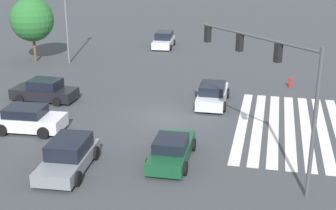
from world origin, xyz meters
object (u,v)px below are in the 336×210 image
(car_2, at_px, (164,40))
(street_light_pole_b, at_px, (65,7))
(car_0, at_px, (212,94))
(car_4, at_px, (172,150))
(tree_corner_a, at_px, (32,20))
(car_3, at_px, (45,91))
(car_5, at_px, (28,119))
(fire_hydrant, at_px, (290,82))
(car_1, at_px, (68,156))
(traffic_signal_mast, at_px, (270,72))

(car_2, distance_m, street_light_pole_b, 11.90)
(car_0, distance_m, car_4, 9.36)
(street_light_pole_b, relative_size, tree_corner_a, 1.48)
(car_3, bearing_deg, car_5, 108.82)
(car_3, xyz_separation_m, car_5, (-5.38, -1.69, 0.02))
(fire_hydrant, bearing_deg, car_3, 112.61)
(car_0, distance_m, fire_hydrant, 7.43)
(car_1, bearing_deg, car_5, -136.92)
(car_2, height_order, fire_hydrant, car_2)
(traffic_signal_mast, relative_size, car_2, 1.53)
(car_0, distance_m, car_3, 11.81)
(car_3, relative_size, tree_corner_a, 0.78)
(car_1, height_order, car_5, car_1)
(car_4, bearing_deg, street_light_pole_b, 35.78)
(car_1, relative_size, car_5, 1.08)
(tree_corner_a, xyz_separation_m, fire_hydrant, (-3.28, -23.17, -3.45))
(car_0, xyz_separation_m, car_1, (-11.36, 5.55, 0.03))
(traffic_signal_mast, distance_m, car_1, 10.49)
(car_1, xyz_separation_m, car_2, (28.45, 1.98, 0.03))
(car_4, xyz_separation_m, street_light_pole_b, (17.80, 13.67, 4.52))
(traffic_signal_mast, bearing_deg, street_light_pole_b, 0.55)
(car_4, bearing_deg, traffic_signal_mast, -93.50)
(car_0, bearing_deg, car_5, 124.21)
(street_light_pole_b, bearing_deg, car_0, -120.36)
(tree_corner_a, bearing_deg, fire_hydrant, -98.05)
(car_4, height_order, fire_hydrant, car_4)
(tree_corner_a, bearing_deg, traffic_signal_mast, -129.61)
(fire_hydrant, bearing_deg, car_1, 146.76)
(car_3, bearing_deg, tree_corner_a, -57.63)
(tree_corner_a, bearing_deg, car_4, -136.22)
(car_4, xyz_separation_m, car_5, (2.08, 9.15, 0.10))
(traffic_signal_mast, relative_size, tree_corner_a, 1.15)
(car_2, relative_size, tree_corner_a, 0.75)
(car_0, xyz_separation_m, car_3, (-1.86, 11.66, -0.00))
(car_2, bearing_deg, car_1, -0.39)
(traffic_signal_mast, relative_size, fire_hydrant, 7.83)
(car_5, xyz_separation_m, tree_corner_a, (15.72, 7.90, 3.16))
(car_4, height_order, street_light_pole_b, street_light_pole_b)
(car_3, distance_m, fire_hydrant, 18.38)
(car_0, bearing_deg, fire_hydrant, -47.31)
(tree_corner_a, height_order, fire_hydrant, tree_corner_a)
(car_1, distance_m, car_5, 6.04)
(car_0, xyz_separation_m, car_2, (17.09, 7.54, 0.06))
(street_light_pole_b, distance_m, fire_hydrant, 20.60)
(street_light_pole_b, bearing_deg, traffic_signal_mast, -134.45)
(fire_hydrant, bearing_deg, car_0, 134.47)
(tree_corner_a, bearing_deg, car_0, -115.38)
(traffic_signal_mast, distance_m, tree_corner_a, 28.17)
(car_4, distance_m, car_5, 9.39)
(car_5, relative_size, tree_corner_a, 0.73)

